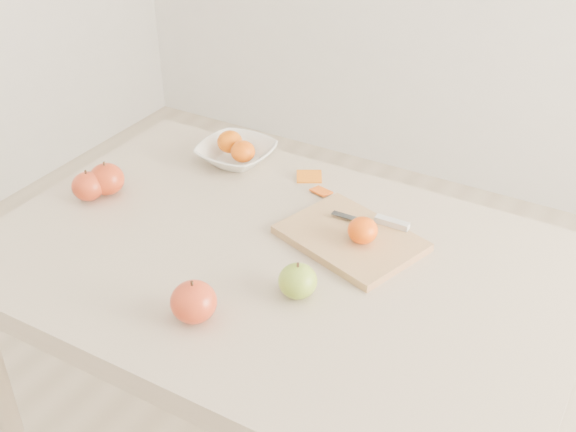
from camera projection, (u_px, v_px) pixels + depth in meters
The scene contains 13 objects.
table at pixel (276, 294), 1.52m from camera, with size 1.20×0.80×0.75m.
cutting_board at pixel (351, 238), 1.51m from camera, with size 0.28×0.20×0.02m, color tan.
board_tangerine at pixel (363, 230), 1.47m from camera, with size 0.06×0.06×0.05m, color #DF4B07.
fruit_bowl at pixel (236, 154), 1.79m from camera, with size 0.18×0.18×0.05m, color white.
bowl_tangerine_near at pixel (230, 142), 1.80m from camera, with size 0.06×0.06×0.06m, color orange.
bowl_tangerine_far at pixel (243, 151), 1.76m from camera, with size 0.06×0.06×0.05m, color orange.
orange_peel_a at pixel (309, 178), 1.73m from camera, with size 0.06×0.04×0.00m, color #D2660E.
orange_peel_b at pixel (321, 192), 1.68m from camera, with size 0.04×0.04×0.00m, color #DE560F.
paring_knife at pixel (385, 222), 1.53m from camera, with size 0.17×0.04×0.01m.
apple_green at pixel (298, 281), 1.35m from camera, with size 0.07×0.07×0.07m, color #5C891B.
apple_red_d at pixel (107, 179), 1.66m from camera, with size 0.08×0.08×0.07m, color #8A1502.
apple_red_c at pixel (194, 302), 1.29m from camera, with size 0.08×0.08×0.08m, color #98080B.
apple_red_b at pixel (88, 186), 1.64m from camera, with size 0.07×0.07×0.07m, color #980D0B.
Camera 1 is at (0.62, -1.01, 1.62)m, focal length 45.00 mm.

